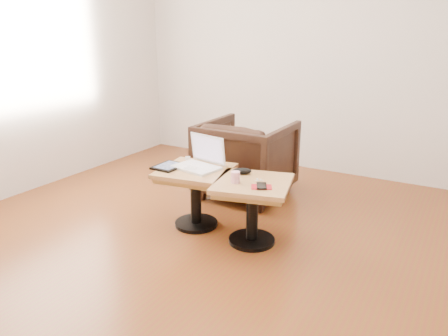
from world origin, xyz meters
The scene contains 11 objects.
room_shell centered at (0.00, 0.00, 1.35)m, with size 4.52×4.52×2.71m.
side_table_left centered at (-0.34, 0.28, 0.37)m, with size 0.61×0.61×0.49m.
side_table_right centered at (0.19, 0.25, 0.37)m, with size 0.65×0.65×0.49m.
laptop centered at (-0.33, 0.33, 0.54)m, with size 0.40×0.34×0.25m.
tablet centered at (-0.55, 0.21, 0.50)m, with size 0.20×0.25×0.02m.
charging_adapter centered at (-0.54, 0.47, 0.50)m, with size 0.04×0.04×0.02m, color white.
glasses_case centered at (0.04, 0.36, 0.51)m, with size 0.15×0.07×0.05m, color black.
striped_cup centered at (0.09, 0.16, 0.53)m, with size 0.07×0.07×0.08m, color #D94E7C.
earbuds_tangle centered at (0.21, 0.29, 0.49)m, with size 0.06×0.04×0.01m.
phone_on_sleeve centered at (0.30, 0.16, 0.50)m, with size 0.17×0.15×0.02m.
armchair centered at (-0.31, 1.11, 0.37)m, with size 0.78×0.81×0.73m, color black.
Camera 1 is at (1.51, -2.45, 1.55)m, focal length 35.00 mm.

